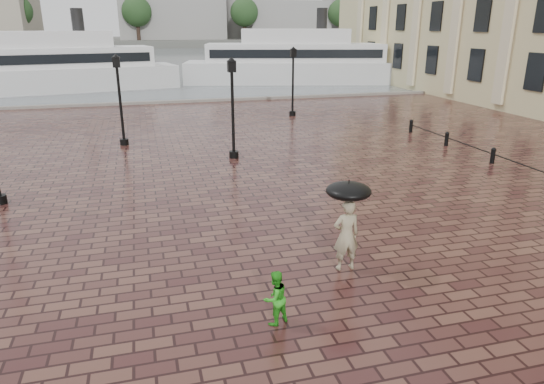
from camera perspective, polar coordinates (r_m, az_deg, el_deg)
The scene contains 12 objects.
ground at distance 9.71m, azimuth -6.44°, elevation -18.19°, with size 300.00×300.00×0.00m, color #331717.
harbour_water at distance 99.86m, azimuth -15.02°, elevation 15.02°, with size 240.00×240.00×0.00m, color #424C51.
quay_edge at distance 40.13m, azimuth -13.72°, elevation 10.08°, with size 80.00×0.60×0.30m, color slate.
far_shore at distance 167.76m, azimuth -15.41°, elevation 16.69°, with size 300.00×60.00×2.00m, color #4C4C47.
distant_skyline at distance 165.20m, azimuth 2.36°, elevation 20.23°, with size 102.50×22.00×33.00m.
far_trees at distance 145.73m, azimuth -15.64°, elevation 19.74°, with size 188.00×8.00×13.50m.
street_lamps at distance 25.54m, azimuth -16.56°, elevation 10.29°, with size 21.44×14.44×4.40m.
adult_pedestrian at distance 12.20m, azimuth 8.72°, elevation -5.05°, with size 0.67×0.44×1.85m, color tan.
child_pedestrian at distance 10.11m, azimuth 0.38°, elevation -12.35°, with size 0.57×0.45×1.18m, color green.
ferry_near at distance 50.58m, azimuth -24.42°, elevation 13.24°, with size 23.09×9.72×7.37m.
ferry_far at distance 53.45m, azimuth 2.69°, elevation 15.14°, with size 23.77×10.91×7.58m.
umbrella at distance 11.78m, azimuth 9.00°, elevation 0.12°, with size 1.10×1.10×1.18m.
Camera 1 is at (-1.00, -7.69, 5.85)m, focal length 32.00 mm.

